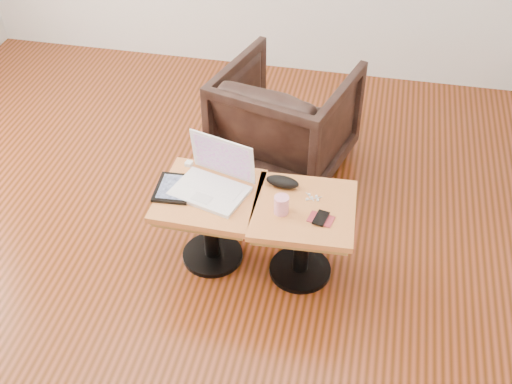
% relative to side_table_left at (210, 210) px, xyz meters
% --- Properties ---
extents(room_shell, '(4.52, 4.52, 2.71)m').
position_rel_side_table_left_xyz_m(room_shell, '(-0.23, -0.03, 1.00)').
color(room_shell, '#441F07').
rests_on(room_shell, ground).
extents(side_table_left, '(0.53, 0.53, 0.47)m').
position_rel_side_table_left_xyz_m(side_table_left, '(0.00, 0.00, 0.00)').
color(side_table_left, black).
rests_on(side_table_left, ground).
extents(side_table_right, '(0.54, 0.54, 0.47)m').
position_rel_side_table_left_xyz_m(side_table_right, '(0.50, -0.01, 0.00)').
color(side_table_right, black).
rests_on(side_table_right, ground).
extents(laptop, '(0.44, 0.38, 0.27)m').
position_rel_side_table_left_xyz_m(laptop, '(0.02, 0.04, 0.17)').
color(laptop, white).
rests_on(laptop, side_table_left).
extents(tablet, '(0.20, 0.25, 0.02)m').
position_rel_side_table_left_xyz_m(tablet, '(-0.19, -0.01, 0.13)').
color(tablet, black).
rests_on(tablet, side_table_left).
extents(charging_adapter, '(0.04, 0.04, 0.02)m').
position_rel_side_table_left_xyz_m(charging_adapter, '(-0.17, 0.21, 0.13)').
color(charging_adapter, white).
rests_on(charging_adapter, side_table_left).
extents(glasses_case, '(0.19, 0.10, 0.06)m').
position_rel_side_table_left_xyz_m(glasses_case, '(0.36, 0.14, 0.15)').
color(glasses_case, black).
rests_on(glasses_case, side_table_right).
extents(striped_cup, '(0.10, 0.10, 0.10)m').
position_rel_side_table_left_xyz_m(striped_cup, '(0.39, -0.07, 0.17)').
color(striped_cup, '#E73A75').
rests_on(striped_cup, side_table_right).
extents(earbuds_tangle, '(0.08, 0.05, 0.02)m').
position_rel_side_table_left_xyz_m(earbuds_tangle, '(0.53, 0.07, 0.12)').
color(earbuds_tangle, white).
rests_on(earbuds_tangle, side_table_right).
extents(phone_on_sleeve, '(0.14, 0.12, 0.02)m').
position_rel_side_table_left_xyz_m(phone_on_sleeve, '(0.60, -0.08, 0.12)').
color(phone_on_sleeve, maroon).
rests_on(phone_on_sleeve, side_table_right).
extents(armchair, '(0.94, 0.96, 0.71)m').
position_rel_side_table_left_xyz_m(armchair, '(0.24, 0.93, 0.00)').
color(armchair, black).
rests_on(armchair, ground).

